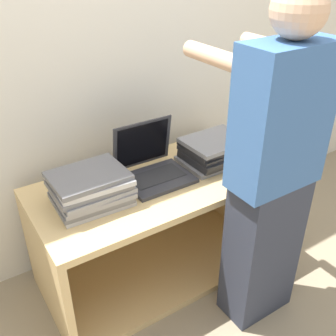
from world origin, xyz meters
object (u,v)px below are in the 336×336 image
at_px(laptop_stack_right, 215,150).
at_px(person, 272,177).
at_px(laptop_stack_left, 91,189).
at_px(laptop_open, 153,167).

relative_size(laptop_stack_right, person, 0.23).
bearing_deg(person, laptop_stack_left, 143.18).
bearing_deg(laptop_open, laptop_stack_left, -171.64).
bearing_deg(person, laptop_stack_right, 79.94).
bearing_deg(laptop_open, laptop_stack_right, -7.28).
bearing_deg(laptop_stack_left, laptop_open, 8.36).
relative_size(laptop_stack_left, laptop_stack_right, 0.99).
xyz_separation_m(laptop_open, laptop_stack_right, (0.37, -0.05, 0.01)).
bearing_deg(laptop_stack_right, laptop_stack_left, -179.53).
relative_size(laptop_open, laptop_stack_right, 0.93).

